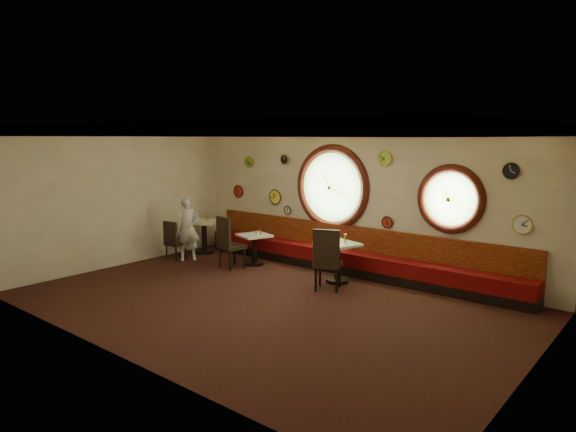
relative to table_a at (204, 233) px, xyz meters
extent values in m
cube|color=black|center=(3.90, -1.99, -0.54)|extent=(9.00, 6.00, 0.00)
cube|color=gold|center=(3.90, -1.99, 2.66)|extent=(9.00, 6.00, 0.02)
cube|color=beige|center=(3.90, 1.01, 1.06)|extent=(9.00, 0.02, 3.20)
cube|color=beige|center=(3.90, -4.99, 1.06)|extent=(9.00, 0.02, 3.20)
cube|color=beige|center=(-0.60, -1.99, 1.06)|extent=(0.02, 6.00, 3.20)
cube|color=beige|center=(8.40, -1.99, 1.06)|extent=(0.02, 6.00, 3.20)
cube|color=#3D120B|center=(3.90, 0.96, 2.57)|extent=(9.00, 0.10, 0.18)
cube|color=#3D120B|center=(3.90, -4.94, 2.57)|extent=(9.00, 0.10, 0.18)
cube|color=#3D120B|center=(-0.55, -1.99, 2.57)|extent=(0.10, 6.00, 0.18)
cube|color=#3D120B|center=(8.35, -1.99, 2.57)|extent=(0.10, 6.00, 0.18)
cube|color=black|center=(3.90, 0.73, -0.44)|extent=(8.00, 0.55, 0.20)
cube|color=#5C070A|center=(3.90, 0.73, -0.19)|extent=(8.00, 0.55, 0.30)
cube|color=#600709|center=(3.90, 0.95, 0.21)|extent=(8.00, 0.10, 0.55)
cylinder|color=#96CD7B|center=(3.30, 1.01, 1.31)|extent=(1.66, 0.02, 1.66)
torus|color=#3D120B|center=(3.30, 0.99, 1.31)|extent=(1.98, 0.18, 1.98)
torus|color=gold|center=(3.30, 0.96, 1.31)|extent=(1.61, 0.03, 1.61)
cylinder|color=#96CD7B|center=(6.10, 1.01, 1.26)|extent=(1.10, 0.02, 1.10)
torus|color=#3D120B|center=(6.10, 0.99, 1.26)|extent=(1.38, 0.18, 1.38)
torus|color=gold|center=(6.10, 0.96, 1.26)|extent=(1.09, 0.03, 1.09)
cylinder|color=#FFED38|center=(1.60, 0.97, 0.96)|extent=(0.36, 0.03, 0.36)
cylinder|color=black|center=(1.90, 0.97, 1.91)|extent=(0.24, 0.03, 0.24)
cylinder|color=white|center=(7.45, 0.97, 0.91)|extent=(0.34, 0.03, 0.34)
cylinder|color=#7ABB25|center=(0.70, 0.97, 1.81)|extent=(0.26, 0.03, 0.26)
cylinder|color=#9CD943|center=(4.65, 0.97, 2.01)|extent=(0.30, 0.03, 0.30)
cylinder|color=black|center=(7.20, 0.97, 1.86)|extent=(0.28, 0.03, 0.28)
cylinder|color=red|center=(0.30, 0.97, 1.01)|extent=(0.32, 0.03, 0.32)
cylinder|color=silver|center=(2.00, 0.97, 0.66)|extent=(0.20, 0.03, 0.20)
cylinder|color=red|center=(4.75, 0.97, 0.66)|extent=(0.24, 0.03, 0.24)
cylinder|color=black|center=(0.00, 0.00, -0.50)|extent=(0.49, 0.49, 0.07)
cylinder|color=black|center=(0.00, 0.00, -0.12)|extent=(0.13, 0.13, 0.77)
cube|color=white|center=(0.00, 0.00, 0.29)|extent=(1.03, 1.03, 0.06)
cylinder|color=black|center=(1.84, -0.07, -0.51)|extent=(0.42, 0.42, 0.06)
cylinder|color=black|center=(1.84, -0.07, -0.18)|extent=(0.11, 0.11, 0.67)
cube|color=white|center=(1.84, -0.07, 0.17)|extent=(0.84, 0.84, 0.05)
cylinder|color=black|center=(4.16, -0.03, -0.50)|extent=(0.48, 0.48, 0.06)
cylinder|color=black|center=(4.16, -0.03, -0.13)|extent=(0.13, 0.13, 0.76)
cube|color=white|center=(4.16, -0.03, 0.27)|extent=(0.94, 0.94, 0.05)
cube|color=black|center=(0.01, -0.94, -0.13)|extent=(0.46, 0.46, 0.07)
cube|color=black|center=(0.04, -1.11, 0.17)|extent=(0.41, 0.11, 0.53)
cube|color=black|center=(1.65, -0.62, -0.03)|extent=(0.59, 0.59, 0.09)
cube|color=black|center=(1.61, -0.84, 0.34)|extent=(0.51, 0.16, 0.66)
cube|color=black|center=(4.31, -0.58, -0.01)|extent=(0.69, 0.69, 0.09)
cube|color=black|center=(4.40, -0.79, 0.37)|extent=(0.50, 0.28, 0.68)
cylinder|color=silver|center=(-0.07, 0.09, 0.36)|extent=(0.04, 0.04, 0.10)
cylinder|color=silver|center=(1.82, 0.03, 0.24)|extent=(0.03, 0.03, 0.09)
cylinder|color=silver|center=(4.08, 0.02, 0.35)|extent=(0.04, 0.04, 0.11)
cylinder|color=silver|center=(0.03, 0.02, 0.37)|extent=(0.04, 0.04, 0.11)
cylinder|color=silver|center=(1.88, -0.05, 0.24)|extent=(0.04, 0.04, 0.10)
cylinder|color=silver|center=(4.12, -0.09, 0.34)|extent=(0.03, 0.03, 0.09)
cylinder|color=gold|center=(0.07, 0.06, 0.40)|extent=(0.05, 0.05, 0.18)
cylinder|color=gold|center=(1.93, 0.04, 0.27)|extent=(0.04, 0.04, 0.14)
cylinder|color=gold|center=(4.26, 0.09, 0.39)|extent=(0.06, 0.06, 0.18)
imported|color=silver|center=(0.25, -0.74, 0.25)|extent=(0.64, 0.68, 1.57)
camera|label=1|loc=(9.94, -8.70, 2.50)|focal=32.00mm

